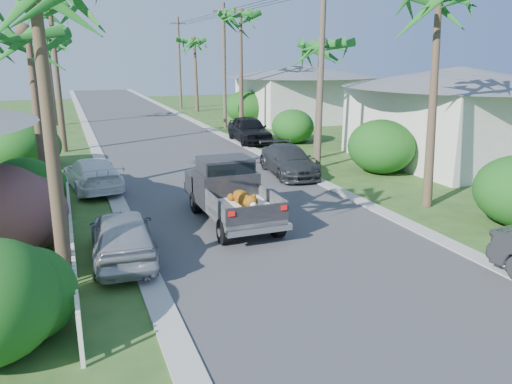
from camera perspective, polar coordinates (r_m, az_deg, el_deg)
name	(u,v)px	position (r m, az deg, el deg)	size (l,w,h in m)	color
ground	(370,308)	(11.53, 12.94, -12.80)	(120.00, 120.00, 0.00)	#274D1D
road	(159,138)	(34.26, -10.98, 6.12)	(8.00, 100.00, 0.02)	#38383A
curb_left	(92,141)	(33.78, -18.20, 5.54)	(0.60, 100.00, 0.06)	#A5A39E
curb_right	(221,134)	(35.25, -4.06, 6.65)	(0.60, 100.00, 0.06)	#A5A39E
pickup_truck	(228,190)	(16.72, -3.21, 0.24)	(1.98, 5.12, 2.06)	black
parked_car_rm	(288,161)	(23.06, 3.73, 3.57)	(1.84, 4.54, 1.32)	#2C2F31
parked_car_rf	(249,130)	(31.73, -0.78, 7.13)	(1.91, 4.75, 1.62)	black
parked_car_ln	(123,235)	(13.91, -15.00, -4.81)	(1.64, 4.08, 1.39)	#B0B1B7
parked_car_lf	(93,174)	(21.52, -18.17, 1.95)	(1.83, 4.51, 1.31)	white
palm_l_b	(28,32)	(20.35, -24.65, 16.25)	(4.40, 4.40, 7.40)	brown
palm_l_c	(50,5)	(30.42, -22.51, 19.09)	(4.40, 4.40, 9.20)	brown
palm_l_d	(47,40)	(42.33, -22.81, 15.71)	(4.40, 4.40, 7.70)	brown
palm_r_b	(321,43)	(26.47, 7.40, 16.53)	(4.40, 4.40, 7.20)	brown
palm_r_c	(241,14)	(36.49, -1.78, 19.70)	(4.40, 4.40, 9.40)	brown
palm_r_d	(195,40)	(49.90, -7.01, 16.86)	(4.40, 4.40, 8.00)	brown
shrub_l_c	(24,187)	(18.89, -25.01, 0.54)	(2.40, 2.64, 2.00)	#1A4915
shrub_l_d	(19,144)	(26.73, -25.42, 4.93)	(3.20, 3.52, 2.40)	#1A4915
shrub_r_b	(381,147)	(24.05, 14.09, 5.07)	(3.00, 3.30, 2.50)	#1A4915
shrub_r_c	(293,126)	(31.63, 4.22, 7.51)	(2.60, 2.86, 2.10)	#1A4915
shrub_r_d	(246,107)	(40.97, -1.18, 9.70)	(3.20, 3.52, 2.60)	#1A4915
picket_fence	(72,239)	(14.65, -20.28, -5.03)	(0.10, 11.00, 1.00)	white
house_right_near	(456,118)	(27.94, 21.90, 7.83)	(8.00, 9.00, 4.80)	silver
house_right_far	(302,95)	(42.85, 5.23, 10.99)	(9.00, 8.00, 4.60)	silver
utility_pole_b	(321,72)	(24.24, 7.45, 13.45)	(1.60, 0.26, 9.00)	brown
utility_pole_c	(224,66)	(38.11, -3.64, 14.21)	(1.60, 0.26, 9.00)	brown
utility_pole_d	(179,63)	(52.60, -8.75, 14.39)	(1.60, 0.26, 9.00)	brown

